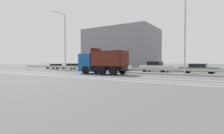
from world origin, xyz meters
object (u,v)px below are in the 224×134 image
median_road_sign (92,64)px  parked_car_3 (119,67)px  parked_car_0 (55,66)px  street_lamp_0 (64,39)px  parked_car_1 (73,66)px  parked_car_4 (156,67)px  dump_truck (98,64)px  street_lamp_1 (185,25)px  parked_car_5 (199,69)px  parked_car_2 (93,67)px

median_road_sign → parked_car_3: (3.10, 3.58, -0.55)m
median_road_sign → parked_car_0: median_road_sign is taller
street_lamp_0 → parked_car_1: size_ratio=2.39×
median_road_sign → parked_car_3: size_ratio=0.61×
parked_car_3 → parked_car_4: 6.32m
parked_car_1 → parked_car_3: parked_car_3 is taller
dump_truck → street_lamp_1: bearing=-72.1°
parked_car_0 → parked_car_4: size_ratio=1.04×
dump_truck → parked_car_0: 18.92m
dump_truck → street_lamp_0: size_ratio=0.64×
street_lamp_0 → street_lamp_1: (20.11, 0.43, 0.27)m
median_road_sign → parked_car_5: 15.82m
dump_truck → parked_car_2: (-6.97, 7.64, -0.63)m
dump_truck → median_road_sign: dump_truck is taller
street_lamp_0 → parked_car_3: (8.99, 3.98, -4.91)m
dump_truck → parked_car_3: size_ratio=1.63×
median_road_sign → parked_car_3: median_road_sign is taller
parked_car_1 → parked_car_3: 11.39m
median_road_sign → parked_car_5: (15.36, 3.74, -0.60)m
parked_car_1 → parked_car_5: (23.64, -0.27, 0.04)m
parked_car_1 → street_lamp_1: bearing=78.7°
dump_truck → parked_car_3: (-0.98, 7.34, -0.58)m
dump_truck → median_road_sign: bearing=44.7°
street_lamp_0 → parked_car_4: street_lamp_0 is taller
parked_car_0 → parked_car_4: parked_car_4 is taller
street_lamp_1 → parked_car_3: 12.76m
parked_car_1 → parked_car_3: size_ratio=1.06×
median_road_sign → street_lamp_1: 14.95m
median_road_sign → parked_car_1: median_road_sign is taller
parked_car_0 → parked_car_5: (28.63, -0.01, 0.07)m
street_lamp_1 → parked_car_0: 28.24m
dump_truck → parked_car_4: 9.29m
parked_car_4 → parked_car_5: 5.95m
street_lamp_1 → parked_car_5: bearing=72.9°
parked_car_4 → parked_car_1: bearing=-86.4°
parked_car_0 → parked_car_5: 28.63m
dump_truck → street_lamp_0: 11.37m
parked_car_0 → parked_car_2: bearing=-92.4°
parked_car_0 → parked_car_3: parked_car_3 is taller
parked_car_3 → parked_car_5: 12.26m
parked_car_0 → street_lamp_0: bearing=-122.5°
median_road_sign → parked_car_3: 4.77m
dump_truck → parked_car_5: bearing=-59.0°
street_lamp_1 → parked_car_4: bearing=141.6°
dump_truck → parked_car_4: bearing=-37.7°
street_lamp_1 → parked_car_5: 6.51m
parked_car_0 → parked_car_4: (22.69, 0.08, 0.19)m
parked_car_1 → parked_car_5: 23.64m
street_lamp_0 → parked_car_5: 22.21m
parked_car_2 → parked_car_4: bearing=88.2°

